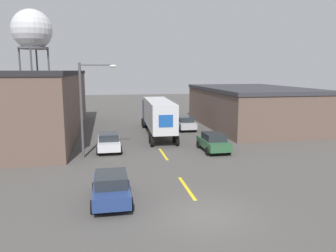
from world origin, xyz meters
name	(u,v)px	position (x,y,z in m)	size (l,w,h in m)	color
ground_plane	(206,215)	(0.00, 0.00, 0.00)	(160.00, 160.00, 0.00)	#4C4947
road_centerline	(163,154)	(0.00, 11.79, 0.00)	(0.20, 19.94, 0.01)	yellow
warehouse_left	(26,103)	(-12.79, 22.55, 3.40)	(10.79, 25.50, 6.80)	brown
warehouse_right	(251,107)	(13.01, 23.39, 2.41)	(11.21, 18.41, 4.80)	brown
semi_truck	(157,114)	(0.82, 20.23, 2.27)	(3.04, 13.26, 3.81)	navy
parked_car_right_far	(185,123)	(4.38, 22.32, 0.81)	(2.05, 4.15, 1.57)	#B2B2B7
parked_car_left_far	(109,142)	(-4.38, 13.75, 0.81)	(2.05, 4.15, 1.57)	silver
parked_car_right_mid	(213,142)	(4.38, 12.00, 0.81)	(2.05, 4.15, 1.57)	#2D5B38
parked_car_left_near	(111,187)	(-4.38, 2.47, 0.81)	(2.05, 4.15, 1.57)	navy
water_tower	(32,31)	(-15.75, 42.77, 13.05)	(6.31, 6.31, 16.38)	#47474C
street_lamp	(86,103)	(-6.04, 11.84, 4.36)	(2.88, 0.32, 7.40)	#4C4C51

